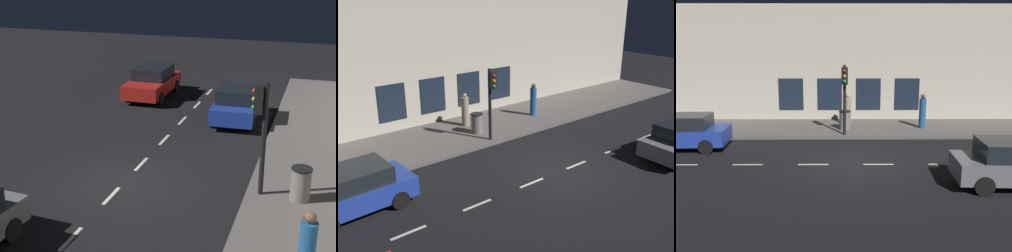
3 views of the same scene
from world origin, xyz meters
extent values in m
plane|color=black|center=(0.00, 0.00, 0.00)|extent=(60.00, 60.00, 0.00)
cube|color=#5B5654|center=(6.25, 0.00, 0.07)|extent=(4.50, 32.00, 0.15)
cube|color=beige|center=(8.80, 0.00, 3.49)|extent=(0.60, 32.00, 6.97)
cube|color=#192333|center=(8.47, -3.52, 1.70)|extent=(0.04, 1.48, 1.90)
cube|color=#192333|center=(8.47, -1.17, 1.70)|extent=(0.04, 1.48, 1.90)
cube|color=#192333|center=(8.47, 1.17, 1.70)|extent=(0.04, 1.48, 1.90)
cube|color=#192333|center=(8.47, 3.52, 1.70)|extent=(0.04, 1.48, 1.90)
cube|color=beige|center=(0.00, -8.80, 0.00)|extent=(0.12, 1.20, 0.01)
cube|color=beige|center=(0.00, -6.20, 0.00)|extent=(0.12, 1.20, 0.01)
cube|color=beige|center=(0.00, -3.60, 0.00)|extent=(0.12, 1.20, 0.01)
cube|color=beige|center=(0.00, -1.00, 0.00)|extent=(0.12, 1.20, 0.01)
cube|color=beige|center=(0.00, 1.60, 0.00)|extent=(0.12, 1.20, 0.01)
cube|color=beige|center=(0.00, 4.20, 0.00)|extent=(0.12, 1.20, 0.01)
cube|color=beige|center=(0.00, 6.80, 0.00)|extent=(0.12, 1.20, 0.01)
cylinder|color=black|center=(4.43, 0.31, 1.91)|extent=(0.15, 0.15, 3.52)
cube|color=black|center=(4.23, 0.31, 3.15)|extent=(0.26, 0.32, 0.84)
sphere|color=red|center=(4.09, 0.31, 3.40)|extent=(0.15, 0.15, 0.15)
sphere|color=gold|center=(4.09, 0.31, 3.15)|extent=(0.15, 0.15, 0.15)
sphere|color=green|center=(4.09, 0.31, 2.90)|extent=(0.15, 0.15, 0.15)
cylinder|color=black|center=(-1.42, -4.14, 0.32)|extent=(0.25, 0.65, 0.64)
cube|color=#1E389E|center=(2.32, 7.60, 0.63)|extent=(2.01, 3.94, 0.70)
cube|color=black|center=(2.33, 7.45, 1.28)|extent=(1.71, 2.08, 0.60)
cylinder|color=black|center=(1.51, 6.37, 0.32)|extent=(0.25, 0.65, 0.64)
cylinder|color=black|center=(3.23, 6.44, 0.32)|extent=(0.25, 0.65, 0.64)
cylinder|color=gray|center=(6.93, 0.12, 0.94)|extent=(0.42, 0.42, 1.59)
sphere|color=tan|center=(6.93, 0.12, 1.84)|extent=(0.20, 0.20, 0.20)
cube|color=tan|center=(6.84, 0.12, 1.84)|extent=(0.04, 0.06, 0.06)
cylinder|color=#1E5189|center=(5.99, -3.97, 0.97)|extent=(0.40, 0.40, 1.64)
sphere|color=brown|center=(5.99, -3.97, 1.91)|extent=(0.26, 0.26, 0.26)
cube|color=brown|center=(5.87, -3.98, 1.91)|extent=(0.05, 0.08, 0.07)
cylinder|color=slate|center=(5.61, 0.29, 0.64)|extent=(0.59, 0.59, 0.98)
cylinder|color=black|center=(5.61, 0.29, 1.16)|extent=(0.62, 0.62, 0.06)
camera|label=1|loc=(5.99, -13.59, 7.12)|focal=52.74mm
camera|label=2|loc=(-9.86, 10.86, 7.19)|focal=41.33mm
camera|label=3|loc=(-14.43, 0.48, 4.73)|focal=40.60mm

